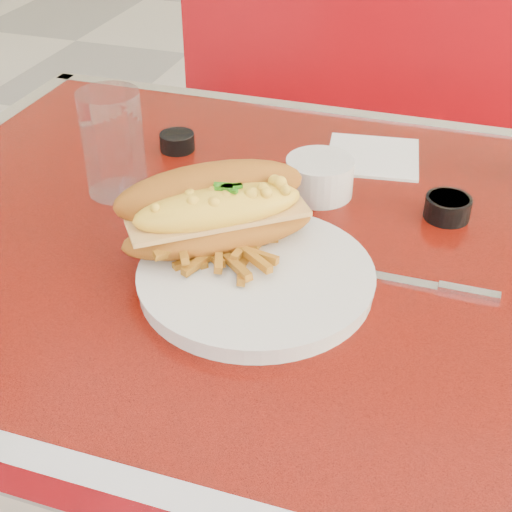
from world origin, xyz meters
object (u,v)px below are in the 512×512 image
(dinner_plate, at_px, (256,277))
(fork, at_px, (316,271))
(gravy_ramekin, at_px, (319,176))
(sauce_cup_right, at_px, (448,207))
(diner_table, at_px, (318,341))
(sauce_cup_left, at_px, (177,141))
(knife, at_px, (430,285))
(mac_hoagie, at_px, (216,210))
(booth_bench_far, at_px, (389,232))
(water_tumbler, at_px, (113,143))

(dinner_plate, distance_m, fork, 0.07)
(gravy_ramekin, bearing_deg, sauce_cup_right, -3.14)
(diner_table, relative_size, sauce_cup_left, 18.15)
(gravy_ramekin, xyz_separation_m, knife, (0.17, -0.17, -0.03))
(mac_hoagie, height_order, sauce_cup_right, mac_hoagie)
(sauce_cup_left, bearing_deg, booth_bench_far, 66.31)
(water_tumbler, distance_m, knife, 0.45)
(mac_hoagie, bearing_deg, sauce_cup_right, -3.01)
(water_tumbler, bearing_deg, dinner_plate, -30.73)
(diner_table, xyz_separation_m, water_tumbler, (-0.30, 0.04, 0.23))
(booth_bench_far, distance_m, sauce_cup_right, 0.87)
(diner_table, height_order, gravy_ramekin, gravy_ramekin)
(diner_table, height_order, mac_hoagie, mac_hoagie)
(sauce_cup_left, distance_m, water_tumbler, 0.16)
(fork, xyz_separation_m, water_tumbler, (-0.31, 0.13, 0.05))
(sauce_cup_right, bearing_deg, fork, -123.01)
(diner_table, xyz_separation_m, gravy_ramekin, (-0.04, 0.12, 0.19))
(sauce_cup_right, xyz_separation_m, water_tumbler, (-0.44, -0.07, 0.06))
(mac_hoagie, relative_size, knife, 1.35)
(dinner_plate, bearing_deg, knife, 17.07)
(diner_table, distance_m, sauce_cup_left, 0.37)
(water_tumbler, bearing_deg, knife, -11.55)
(water_tumbler, bearing_deg, sauce_cup_right, 8.85)
(dinner_plate, height_order, gravy_ramekin, gravy_ramekin)
(fork, bearing_deg, knife, -78.98)
(dinner_plate, bearing_deg, sauce_cup_left, 127.29)
(diner_table, height_order, sauce_cup_left, sauce_cup_left)
(gravy_ramekin, relative_size, water_tumbler, 0.75)
(dinner_plate, xyz_separation_m, sauce_cup_right, (0.19, 0.22, 0.01))
(booth_bench_far, xyz_separation_m, gravy_ramekin, (-0.04, -0.69, 0.51))
(mac_hoagie, height_order, water_tumbler, water_tumbler)
(dinner_plate, bearing_deg, booth_bench_far, 86.65)
(diner_table, xyz_separation_m, sauce_cup_left, (-0.28, 0.18, 0.18))
(booth_bench_far, bearing_deg, sauce_cup_left, -113.69)
(booth_bench_far, height_order, fork, booth_bench_far)
(mac_hoagie, bearing_deg, water_tumbler, 113.79)
(gravy_ramekin, distance_m, water_tumbler, 0.28)
(diner_table, relative_size, sauce_cup_right, 16.87)
(diner_table, distance_m, booth_bench_far, 0.87)
(diner_table, relative_size, fork, 9.06)
(sauce_cup_left, relative_size, sauce_cup_right, 0.93)
(gravy_ramekin, height_order, knife, gravy_ramekin)
(dinner_plate, distance_m, sauce_cup_right, 0.29)
(dinner_plate, xyz_separation_m, gravy_ramekin, (0.02, 0.23, 0.02))
(gravy_ramekin, relative_size, sauce_cup_right, 1.47)
(booth_bench_far, relative_size, mac_hoagie, 4.78)
(booth_bench_far, relative_size, knife, 6.44)
(booth_bench_far, distance_m, water_tumbler, 1.00)
(diner_table, bearing_deg, sauce_cup_left, 146.38)
(sauce_cup_right, distance_m, water_tumbler, 0.45)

